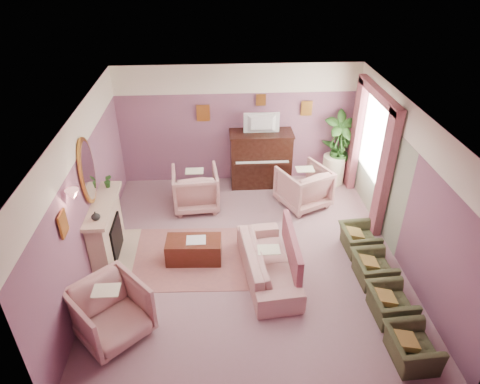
{
  "coord_description": "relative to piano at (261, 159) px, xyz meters",
  "views": [
    {
      "loc": [
        -0.54,
        -6.22,
        5.22
      ],
      "look_at": [
        -0.13,
        0.4,
        1.17
      ],
      "focal_mm": 32.0,
      "sensor_mm": 36.0,
      "label": 1
    }
  ],
  "objects": [
    {
      "name": "floor",
      "position": [
        -0.5,
        -2.68,
        -0.65
      ],
      "size": [
        5.5,
        6.0,
        0.01
      ],
      "primitive_type": "cube",
      "color": "gray",
      "rests_on": "ground"
    },
    {
      "name": "ceiling",
      "position": [
        -0.5,
        -2.68,
        2.15
      ],
      "size": [
        5.5,
        6.0,
        0.01
      ],
      "primitive_type": "cube",
      "color": "white",
      "rests_on": "wall_back"
    },
    {
      "name": "wall_back",
      "position": [
        -0.5,
        0.32,
        0.75
      ],
      "size": [
        5.5,
        0.02,
        2.8
      ],
      "primitive_type": "cube",
      "color": "#6E496B",
      "rests_on": "floor"
    },
    {
      "name": "wall_front",
      "position": [
        -0.5,
        -5.68,
        0.75
      ],
      "size": [
        5.5,
        0.02,
        2.8
      ],
      "primitive_type": "cube",
      "color": "#6E496B",
      "rests_on": "floor"
    },
    {
      "name": "wall_left",
      "position": [
        -3.25,
        -2.68,
        0.75
      ],
      "size": [
        0.02,
        6.0,
        2.8
      ],
      "primitive_type": "cube",
      "color": "#6E496B",
      "rests_on": "floor"
    },
    {
      "name": "wall_right",
      "position": [
        2.25,
        -2.68,
        0.75
      ],
      "size": [
        0.02,
        6.0,
        2.8
      ],
      "primitive_type": "cube",
      "color": "#6E496B",
      "rests_on": "floor"
    },
    {
      "name": "picture_rail_band",
      "position": [
        -0.5,
        0.31,
        1.82
      ],
      "size": [
        5.5,
        0.01,
        0.65
      ],
      "primitive_type": "cube",
      "color": "white",
      "rests_on": "wall_back"
    },
    {
      "name": "stripe_panel",
      "position": [
        2.23,
        -1.38,
        0.42
      ],
      "size": [
        0.01,
        3.0,
        2.15
      ],
      "primitive_type": "cube",
      "color": "#9FAA8E",
      "rests_on": "wall_right"
    },
    {
      "name": "fireplace_surround",
      "position": [
        -3.09,
        -2.48,
        -0.1
      ],
      "size": [
        0.3,
        1.4,
        1.1
      ],
      "primitive_type": "cube",
      "color": "#CCB092",
      "rests_on": "floor"
    },
    {
      "name": "fireplace_inset",
      "position": [
        -2.99,
        -2.48,
        -0.25
      ],
      "size": [
        0.18,
        0.72,
        0.68
      ],
      "primitive_type": "cube",
      "color": "black",
      "rests_on": "floor"
    },
    {
      "name": "fire_ember",
      "position": [
        -2.95,
        -2.48,
        -0.43
      ],
      "size": [
        0.06,
        0.54,
        0.1
      ],
      "primitive_type": "cube",
      "color": "#F43A02",
      "rests_on": "floor"
    },
    {
      "name": "mantel_shelf",
      "position": [
        -3.06,
        -2.48,
        0.47
      ],
      "size": [
        0.4,
        1.55,
        0.07
      ],
      "primitive_type": "cube",
      "color": "#CCB092",
      "rests_on": "fireplace_surround"
    },
    {
      "name": "hearth",
      "position": [
        -2.89,
        -2.48,
        -0.64
      ],
      "size": [
        0.55,
        1.5,
        0.02
      ],
      "primitive_type": "cube",
      "color": "#CCB092",
      "rests_on": "floor"
    },
    {
      "name": "mirror_frame",
      "position": [
        -3.2,
        -2.48,
        1.15
      ],
      "size": [
        0.04,
        0.72,
        1.2
      ],
      "primitive_type": "ellipsoid",
      "color": "#C18231",
      "rests_on": "wall_left"
    },
    {
      "name": "mirror_glass",
      "position": [
        -3.17,
        -2.48,
        1.15
      ],
      "size": [
        0.01,
        0.6,
        1.06
      ],
      "primitive_type": "ellipsoid",
      "color": "white",
      "rests_on": "wall_left"
    },
    {
      "name": "sconce_shade",
      "position": [
        -3.12,
        -3.53,
        1.33
      ],
      "size": [
        0.2,
        0.2,
        0.16
      ],
      "primitive_type": "cone",
      "color": "pink",
      "rests_on": "wall_left"
    },
    {
      "name": "piano",
      "position": [
        0.0,
        0.0,
        0.0
      ],
      "size": [
        1.4,
        0.6,
        1.3
      ],
      "primitive_type": "cube",
      "color": "black",
      "rests_on": "floor"
    },
    {
      "name": "piano_keyshelf",
      "position": [
        -0.0,
        -0.35,
        0.07
      ],
      "size": [
        1.3,
        0.12,
        0.06
      ],
      "primitive_type": "cube",
      "color": "black",
      "rests_on": "piano"
    },
    {
      "name": "piano_keys",
      "position": [
        0.0,
        -0.35,
        0.11
      ],
      "size": [
        1.2,
        0.08,
        0.02
      ],
      "primitive_type": "cube",
      "color": "silver",
      "rests_on": "piano"
    },
    {
      "name": "piano_top",
      "position": [
        0.0,
        0.0,
        0.66
      ],
      "size": [
        1.45,
        0.65,
        0.04
      ],
      "primitive_type": "cube",
      "color": "black",
      "rests_on": "piano"
    },
    {
      "name": "television",
      "position": [
        0.0,
        -0.05,
        0.95
      ],
      "size": [
        0.8,
        0.12,
        0.48
      ],
      "primitive_type": "imported",
      "color": "black",
      "rests_on": "piano"
    },
    {
      "name": "print_back_left",
      "position": [
        -1.3,
        0.28,
        1.07
      ],
      "size": [
        0.3,
        0.03,
        0.38
      ],
      "primitive_type": "cube",
      "color": "#C18231",
      "rests_on": "wall_back"
    },
    {
      "name": "print_back_right",
      "position": [
        1.05,
        0.28,
        1.13
      ],
      "size": [
        0.26,
        0.03,
        0.34
      ],
      "primitive_type": "cube",
      "color": "#C18231",
      "rests_on": "wall_back"
    },
    {
      "name": "print_back_mid",
      "position": [
        0.0,
        0.28,
        1.35
      ],
      "size": [
        0.22,
        0.03,
        0.26
      ],
      "primitive_type": "cube",
      "color": "#C18231",
      "rests_on": "wall_back"
    },
    {
      "name": "print_left_wall",
      "position": [
        -3.21,
        -3.88,
        1.07
      ],
      "size": [
        0.03,
        0.28,
        0.36
      ],
      "primitive_type": "cube",
      "color": "#C18231",
      "rests_on": "wall_left"
    },
    {
      "name": "window_blind",
      "position": [
        2.2,
        -1.13,
        1.05
      ],
      "size": [
        0.03,
        1.4,
        1.8
      ],
      "primitive_type": "cube",
      "color": "#F5EDC7",
      "rests_on": "wall_right"
    },
    {
      "name": "curtain_left",
      "position": [
        2.12,
        -2.05,
        0.65
      ],
      "size": [
        0.16,
        0.34,
        2.6
      ],
      "primitive_type": "cube",
      "color": "#8E4753",
      "rests_on": "floor"
    },
    {
      "name": "curtain_right",
      "position": [
        2.12,
        -0.21,
        0.65
      ],
      "size": [
        0.16,
        0.34,
        2.6
      ],
      "primitive_type": "cube",
      "color": "#8E4753",
      "rests_on": "floor"
    },
    {
      "name": "pelmet",
      "position": [
        2.12,
        -1.13,
        1.91
      ],
      "size": [
        0.16,
        2.2,
        0.16
      ],
      "primitive_type": "cube",
      "color": "#8E4753",
      "rests_on": "wall_right"
    },
    {
      "name": "mantel_plant",
      "position": [
        -3.05,
        -1.93,
        0.64
      ],
      "size": [
        0.16,
        0.16,
        0.28
      ],
      "primitive_type": "imported",
      "color": "#26551D",
      "rests_on": "mantel_shelf"
    },
    {
      "name": "mantel_vase",
      "position": [
        -3.05,
        -2.98,
        0.58
      ],
      "size": [
        0.16,
        0.16,
        0.16
      ],
      "primitive_type": "imported",
      "color": "white",
      "rests_on": "mantel_shelf"
    },
    {
      "name": "area_rug",
      "position": [
        -1.41,
        -2.67,
        -0.64
      ],
      "size": [
        2.57,
        1.89,
        0.01
      ],
      "primitive_type": "cube",
      "rotation": [
        0.0,
        0.0,
        -0.04
      ],
      "color": "#9F5F5B",
      "rests_on": "floor"
    },
    {
      "name": "coffee_table",
      "position": [
        -1.5,
        -2.72,
        -0.43
      ],
      "size": [
        1.02,
        0.55,
        0.45
      ],
      "primitive_type": "cube",
      "rotation": [
        0.0,
        0.0,
        -0.05
      ],
      "color": "#4D2014",
      "rests_on": "floor"
    },
    {
      "name": "table_paper",
      "position": [
        -1.45,
        -2.72,
        -0.2
      ],
      "size": [
        0.35,
        0.28,
        0.01
      ],
      "primitive_type": "cube",
      "color": "silver",
      "rests_on": "coffee_table"
    },
    {
      "name": "sofa",
      "position": [
        -0.2,
        -3.23,
        -0.24
      ],
      "size": [
        0.67,
        2.01,
        0.81
      ],
      "primitive_type": "imported",
      "color": "#C8948F",
      "rests_on": "floor"
    },
    {
      "name": "sofa_throw",
      "position": [
        0.2,
        -3.23,
        -0.05
      ],
      "size": [
        0.1,
        1.52,
        0.56
      ],
      "primitive_type": "cube",
      "color": "#8E4753",
      "rests_on": "sofa"
    },
    {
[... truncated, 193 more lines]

